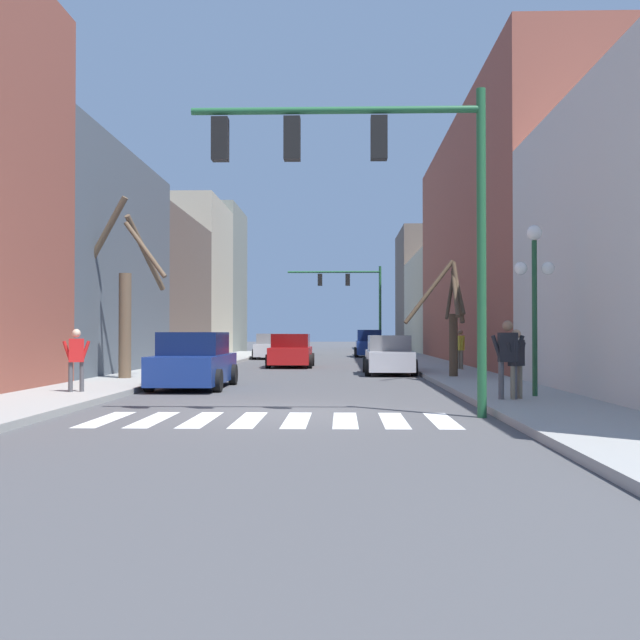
{
  "coord_description": "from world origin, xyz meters",
  "views": [
    {
      "loc": [
        1.29,
        -15.12,
        1.63
      ],
      "look_at": [
        0.13,
        24.63,
        2.31
      ],
      "focal_mm": 42.0,
      "sensor_mm": 36.0,
      "label": 1
    }
  ],
  "objects": [
    {
      "name": "ground_plane",
      "position": [
        0.0,
        0.0,
        0.0
      ],
      "size": [
        240.0,
        240.0,
        0.0
      ],
      "primitive_type": "plane",
      "color": "#4C4C4F"
    },
    {
      "name": "sidewalk_left",
      "position": [
        -5.59,
        0.0,
        0.07
      ],
      "size": [
        2.71,
        90.0,
        0.15
      ],
      "color": "#9E9E99",
      "rests_on": "ground_plane"
    },
    {
      "name": "sidewalk_right",
      "position": [
        5.59,
        0.0,
        0.07
      ],
      "size": [
        2.71,
        90.0,
        0.15
      ],
      "color": "#9E9E99",
      "rests_on": "ground_plane"
    },
    {
      "name": "building_row_left",
      "position": [
        -9.94,
        22.02,
        5.09
      ],
      "size": [
        6.0,
        55.65,
        11.71
      ],
      "color": "#934C3D",
      "rests_on": "ground_plane"
    },
    {
      "name": "building_row_right",
      "position": [
        9.94,
        29.8,
        5.31
      ],
      "size": [
        6.0,
        69.91,
        12.39
      ],
      "color": "beige",
      "rests_on": "ground_plane"
    },
    {
      "name": "crosswalk_stripes",
      "position": [
        0.0,
        -1.18,
        0.0
      ],
      "size": [
        6.75,
        2.6,
        0.01
      ],
      "color": "white",
      "rests_on": "ground_plane"
    },
    {
      "name": "traffic_signal_near",
      "position": [
        1.92,
        -0.65,
        4.68
      ],
      "size": [
        5.72,
        0.28,
        6.36
      ],
      "color": "#236038",
      "rests_on": "ground_plane"
    },
    {
      "name": "traffic_signal_far",
      "position": [
        2.11,
        37.4,
        4.57
      ],
      "size": [
        6.59,
        0.28,
        6.3
      ],
      "color": "#236038",
      "rests_on": "ground_plane"
    },
    {
      "name": "street_lamp_right_corner",
      "position": [
        5.81,
        2.53,
        3.0
      ],
      "size": [
        0.95,
        0.36,
        4.01
      ],
      "color": "#1E4C2D",
      "rests_on": "sidewalk_right"
    },
    {
      "name": "car_parked_right_mid",
      "position": [
        -1.12,
        20.19,
        0.74
      ],
      "size": [
        2.12,
        4.21,
        1.57
      ],
      "rotation": [
        0.0,
        0.0,
        -1.57
      ],
      "color": "red",
      "rests_on": "ground_plane"
    },
    {
      "name": "car_parked_left_mid",
      "position": [
        -3.06,
        6.74,
        0.77
      ],
      "size": [
        2.11,
        4.71,
        1.65
      ],
      "rotation": [
        0.0,
        0.0,
        1.57
      ],
      "color": "navy",
      "rests_on": "ground_plane"
    },
    {
      "name": "car_parked_left_far",
      "position": [
        -3.02,
        31.2,
        0.74
      ],
      "size": [
        2.19,
        4.17,
        1.57
      ],
      "rotation": [
        0.0,
        0.0,
        1.57
      ],
      "color": "silver",
      "rests_on": "ground_plane"
    },
    {
      "name": "car_driving_away_lane",
      "position": [
        3.13,
        35.35,
        0.84
      ],
      "size": [
        1.96,
        4.16,
        1.82
      ],
      "rotation": [
        0.0,
        0.0,
        1.57
      ],
      "color": "navy",
      "rests_on": "ground_plane"
    },
    {
      "name": "car_parked_right_far",
      "position": [
        3.13,
        14.24,
        0.72
      ],
      "size": [
        1.96,
        4.31,
        1.53
      ],
      "rotation": [
        0.0,
        0.0,
        1.57
      ],
      "color": "silver",
      "rests_on": "ground_plane"
    },
    {
      "name": "pedestrian_on_right_sidewalk",
      "position": [
        4.99,
        1.65,
        1.19
      ],
      "size": [
        0.75,
        0.24,
        1.75
      ],
      "rotation": [
        0.0,
        0.0,
        3.18
      ],
      "color": "#4C4C51",
      "rests_on": "sidewalk_right"
    },
    {
      "name": "pedestrian_waiting_at_curb",
      "position": [
        5.19,
        1.72,
        1.07
      ],
      "size": [
        0.55,
        0.51,
        1.56
      ],
      "rotation": [
        0.0,
        0.0,
        3.87
      ],
      "color": "#7A705B",
      "rests_on": "sidewalk_right"
    },
    {
      "name": "pedestrian_crossing_street",
      "position": [
        -5.37,
        3.45,
        1.08
      ],
      "size": [
        0.66,
        0.32,
        1.57
      ],
      "rotation": [
        0.0,
        0.0,
        3.49
      ],
      "color": "#4C4C51",
      "rests_on": "sidewalk_left"
    },
    {
      "name": "pedestrian_on_left_sidewalk",
      "position": [
        6.11,
        15.39,
        1.1
      ],
      "size": [
        0.29,
        0.69,
        1.61
      ],
      "rotation": [
        0.0,
        0.0,
        4.94
      ],
      "color": "#7A705B",
      "rests_on": "sidewalk_right"
    },
    {
      "name": "street_tree_right_near",
      "position": [
        4.99,
        10.22,
        2.17
      ],
      "size": [
        2.0,
        1.66,
        3.99
      ],
      "color": "#473828",
      "rests_on": "sidewalk_right"
    },
    {
      "name": "street_tree_left_far",
      "position": [
        -5.87,
        9.34,
        2.8
      ],
      "size": [
        3.3,
        2.36,
        6.01
      ],
      "color": "brown",
      "rests_on": "sidewalk_left"
    }
  ]
}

